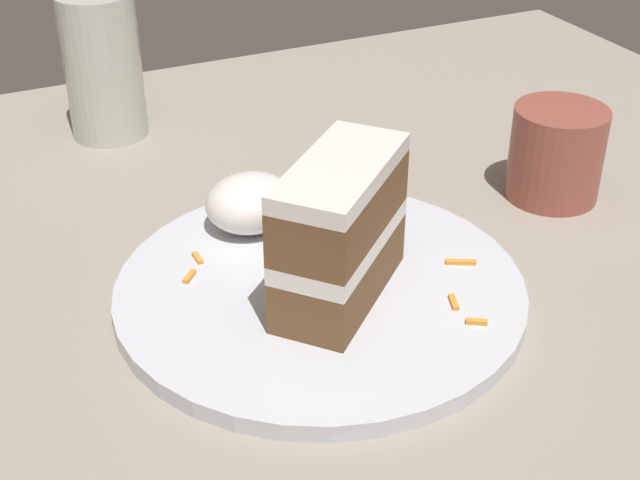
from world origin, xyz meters
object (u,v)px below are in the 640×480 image
at_px(coffee_mug, 559,151).
at_px(cream_dollop, 250,203).
at_px(orange_garnish, 341,207).
at_px(drinking_glass, 104,76).
at_px(cake_slice, 340,231).
at_px(plate, 320,290).

bearing_deg(coffee_mug, cream_dollop, 170.92).
relative_size(orange_garnish, drinking_glass, 0.46).
height_order(cake_slice, cream_dollop, cake_slice).
height_order(cake_slice, drinking_glass, drinking_glass).
bearing_deg(drinking_glass, orange_garnish, -63.04).
bearing_deg(orange_garnish, plate, -124.20).
relative_size(orange_garnish, coffee_mug, 0.79).
relative_size(cake_slice, cream_dollop, 1.78).
bearing_deg(plate, cream_dollop, 99.86).
height_order(plate, cake_slice, cake_slice).
xyz_separation_m(orange_garnish, coffee_mug, (0.18, -0.04, 0.03)).
bearing_deg(cake_slice, orange_garnish, 111.05).
bearing_deg(coffee_mug, plate, -168.28).
distance_m(plate, cake_slice, 0.06).
relative_size(plate, orange_garnish, 4.61).
distance_m(cake_slice, drinking_glass, 0.35).
height_order(plate, coffee_mug, coffee_mug).
distance_m(cream_dollop, coffee_mug, 0.25).
height_order(cream_dollop, drinking_glass, drinking_glass).
bearing_deg(drinking_glass, coffee_mug, -42.75).
height_order(orange_garnish, drinking_glass, drinking_glass).
bearing_deg(orange_garnish, coffee_mug, -11.50).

